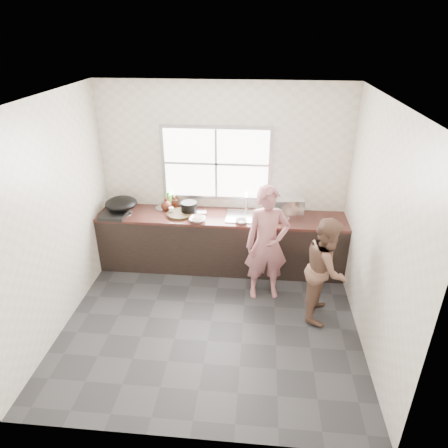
# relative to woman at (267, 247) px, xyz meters

# --- Properties ---
(floor) EXTENTS (3.60, 3.20, 0.01)m
(floor) POSITION_rel_woman_xyz_m (-0.66, -0.64, -0.74)
(floor) COLOR #28282B
(floor) RESTS_ON ground
(ceiling) EXTENTS (3.60, 3.20, 0.01)m
(ceiling) POSITION_rel_woman_xyz_m (-0.66, -0.64, 1.97)
(ceiling) COLOR silver
(ceiling) RESTS_ON wall_back
(wall_back) EXTENTS (3.60, 0.01, 2.70)m
(wall_back) POSITION_rel_woman_xyz_m (-0.66, 0.97, 0.61)
(wall_back) COLOR beige
(wall_back) RESTS_ON ground
(wall_left) EXTENTS (0.01, 3.20, 2.70)m
(wall_left) POSITION_rel_woman_xyz_m (-2.47, -0.64, 0.61)
(wall_left) COLOR beige
(wall_left) RESTS_ON ground
(wall_right) EXTENTS (0.01, 3.20, 2.70)m
(wall_right) POSITION_rel_woman_xyz_m (1.14, -0.64, 0.61)
(wall_right) COLOR beige
(wall_right) RESTS_ON ground
(wall_front) EXTENTS (3.60, 0.01, 2.70)m
(wall_front) POSITION_rel_woman_xyz_m (-0.66, -2.24, 0.61)
(wall_front) COLOR beige
(wall_front) RESTS_ON ground
(cabinet) EXTENTS (3.60, 0.62, 0.82)m
(cabinet) POSITION_rel_woman_xyz_m (-0.66, 0.65, -0.33)
(cabinet) COLOR black
(cabinet) RESTS_ON floor
(countertop) EXTENTS (3.60, 0.64, 0.04)m
(countertop) POSITION_rel_woman_xyz_m (-0.66, 0.65, 0.10)
(countertop) COLOR #3B1D18
(countertop) RESTS_ON cabinet
(sink) EXTENTS (0.55, 0.45, 0.02)m
(sink) POSITION_rel_woman_xyz_m (-0.31, 0.65, 0.13)
(sink) COLOR silver
(sink) RESTS_ON countertop
(faucet) EXTENTS (0.02, 0.02, 0.30)m
(faucet) POSITION_rel_woman_xyz_m (-0.31, 0.85, 0.27)
(faucet) COLOR silver
(faucet) RESTS_ON countertop
(window_frame) EXTENTS (1.60, 0.05, 1.10)m
(window_frame) POSITION_rel_woman_xyz_m (-0.76, 0.95, 0.81)
(window_frame) COLOR #9EA0A5
(window_frame) RESTS_ON wall_back
(window_glazing) EXTENTS (1.50, 0.01, 1.00)m
(window_glazing) POSITION_rel_woman_xyz_m (-0.76, 0.93, 0.81)
(window_glazing) COLOR white
(window_glazing) RESTS_ON window_frame
(woman) EXTENTS (0.60, 0.45, 1.48)m
(woman) POSITION_rel_woman_xyz_m (0.00, 0.00, 0.00)
(woman) COLOR #AD686C
(woman) RESTS_ON floor
(person_side) EXTENTS (0.63, 0.74, 1.35)m
(person_side) POSITION_rel_woman_xyz_m (0.72, -0.34, -0.07)
(person_side) COLOR brown
(person_side) RESTS_ON floor
(cutting_board) EXTENTS (0.50, 0.50, 0.04)m
(cutting_board) POSITION_rel_woman_xyz_m (-1.26, 0.62, 0.14)
(cutting_board) COLOR black
(cutting_board) RESTS_ON countertop
(cleaver) EXTENTS (0.23, 0.14, 0.01)m
(cleaver) POSITION_rel_woman_xyz_m (-0.99, 0.66, 0.16)
(cleaver) COLOR silver
(cleaver) RESTS_ON cutting_board
(bowl_mince) EXTENTS (0.25, 0.25, 0.06)m
(bowl_mince) POSITION_rel_woman_xyz_m (-0.98, 0.44, 0.15)
(bowl_mince) COLOR white
(bowl_mince) RESTS_ON countertop
(bowl_crabs) EXTENTS (0.23, 0.23, 0.06)m
(bowl_crabs) POSITION_rel_woman_xyz_m (0.21, 0.58, 0.15)
(bowl_crabs) COLOR silver
(bowl_crabs) RESTS_ON countertop
(bowl_held) EXTENTS (0.23, 0.23, 0.07)m
(bowl_held) POSITION_rel_woman_xyz_m (-0.36, 0.44, 0.15)
(bowl_held) COLOR silver
(bowl_held) RESTS_ON countertop
(black_pot) EXTENTS (0.27, 0.27, 0.17)m
(black_pot) POSITION_rel_woman_xyz_m (-1.14, 0.70, 0.20)
(black_pot) COLOR black
(black_pot) RESTS_ON countertop
(plate_food) EXTENTS (0.29, 0.29, 0.02)m
(plate_food) POSITION_rel_woman_xyz_m (-1.22, 0.68, 0.13)
(plate_food) COLOR silver
(plate_food) RESTS_ON countertop
(bottle_green) EXTENTS (0.13, 0.13, 0.30)m
(bottle_green) POSITION_rel_woman_xyz_m (-1.48, 0.86, 0.27)
(bottle_green) COLOR green
(bottle_green) RESTS_ON countertop
(bottle_brown_tall) EXTENTS (0.08, 0.09, 0.18)m
(bottle_brown_tall) POSITION_rel_woman_xyz_m (-1.39, 0.88, 0.21)
(bottle_brown_tall) COLOR #421C10
(bottle_brown_tall) RESTS_ON countertop
(bottle_brown_short) EXTENTS (0.16, 0.16, 0.19)m
(bottle_brown_short) POSITION_rel_woman_xyz_m (-1.49, 0.77, 0.22)
(bottle_brown_short) COLOR #491E12
(bottle_brown_short) RESTS_ON countertop
(glass_jar) EXTENTS (0.07, 0.07, 0.10)m
(glass_jar) POSITION_rel_woman_xyz_m (-1.40, 0.66, 0.17)
(glass_jar) COLOR white
(glass_jar) RESTS_ON countertop
(burner) EXTENTS (0.36, 0.36, 0.05)m
(burner) POSITION_rel_woman_xyz_m (-2.21, 0.48, 0.15)
(burner) COLOR black
(burner) RESTS_ON countertop
(wok) EXTENTS (0.61, 0.61, 0.18)m
(wok) POSITION_rel_woman_xyz_m (-2.13, 0.63, 0.27)
(wok) COLOR black
(wok) RESTS_ON burner
(dish_rack) EXTENTS (0.44, 0.33, 0.31)m
(dish_rack) POSITION_rel_woman_xyz_m (0.29, 0.68, 0.27)
(dish_rack) COLOR silver
(dish_rack) RESTS_ON countertop
(pot_lid_left) EXTENTS (0.27, 0.27, 0.01)m
(pot_lid_left) POSITION_rel_woman_xyz_m (-2.09, 0.59, 0.13)
(pot_lid_left) COLOR #BABDC1
(pot_lid_left) RESTS_ON countertop
(pot_lid_right) EXTENTS (0.27, 0.27, 0.01)m
(pot_lid_right) POSITION_rel_woman_xyz_m (-1.56, 0.84, 0.13)
(pot_lid_right) COLOR #B8BCC0
(pot_lid_right) RESTS_ON countertop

